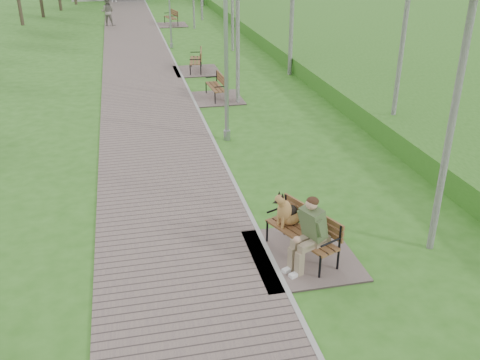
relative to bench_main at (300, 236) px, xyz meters
The scene contains 10 objects.
walkway 17.10m from the bench_main, 97.76° to the left, with size 3.50×67.00×0.04m, color #6F5D5A.
kerb 16.96m from the bench_main, 91.88° to the left, with size 0.10×67.00×0.05m, color #999993.
embankment 19.22m from the bench_main, 53.46° to the left, with size 14.00×70.00×1.60m, color #4E9133.
bench_main is the anchor object (origin of this frame).
bench_second 11.37m from the bench_main, 88.26° to the left, with size 1.91×2.12×1.17m.
bench_third 15.91m from the bench_main, 89.25° to the left, with size 2.05×2.28×1.26m.
bench_far 29.20m from the bench_main, 89.16° to the left, with size 2.03×2.26×1.25m.
lamp_post_second 7.18m from the bench_main, 90.96° to the left, with size 0.21×0.21×5.49m.
lamp_post_third 21.57m from the bench_main, 90.91° to the left, with size 0.17×0.17×4.40m.
pedestrian_far 30.05m from the bench_main, 97.18° to the left, with size 0.90×0.70×1.86m, color gray.
Camera 1 is at (-2.59, -4.11, 6.09)m, focal length 40.00 mm.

